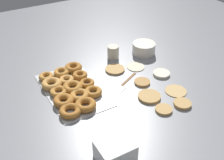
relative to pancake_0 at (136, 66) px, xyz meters
The scene contains 14 objects.
ground_plane 0.22m from the pancake_0, 40.43° to the right, with size 3.00×3.00×0.00m, color gray.
pancake_0 is the anchor object (origin of this frame).
pancake_1 0.17m from the pancake_0, 21.32° to the right, with size 0.09×0.09×0.01m, color #B27F42.
pancake_2 0.17m from the pancake_0, 30.09° to the left, with size 0.10×0.10×0.02m, color silver.
pancake_3 0.30m from the pancake_0, 20.22° to the right, with size 0.12×0.12×0.01m, color tan.
pancake_4 0.13m from the pancake_0, 104.35° to the right, with size 0.11×0.11×0.01m, color tan.
pancake_5 0.31m from the pancake_0, ahead, with size 0.11×0.11×0.01m, color tan.
pancake_6 0.41m from the pancake_0, 14.48° to the right, with size 0.08×0.08×0.01m, color tan.
pancake_7 0.41m from the pancake_0, ahead, with size 0.09×0.09×0.02m, color tan.
donut_tray 0.44m from the pancake_0, 86.27° to the right, with size 0.46×0.28×0.04m.
batter_bowl 0.19m from the pancake_0, 129.89° to the left, with size 0.15×0.15×0.07m.
container_stack 0.71m from the pancake_0, 40.44° to the right, with size 0.12×0.14×0.09m.
paper_cup 0.18m from the pancake_0, 159.35° to the right, with size 0.07×0.07×0.08m.
spatula 0.25m from the pancake_0, 56.00° to the right, with size 0.16×0.27×0.01m.
Camera 1 is at (1.01, -0.70, 0.90)m, focal length 45.00 mm.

